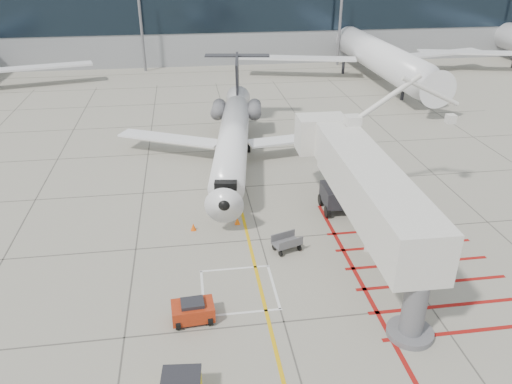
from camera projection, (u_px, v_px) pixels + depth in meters
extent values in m
plane|color=gray|center=(271.00, 276.00, 29.08)|extent=(260.00, 260.00, 0.00)
cone|color=#E4530C|center=(193.00, 227.00, 33.60)|extent=(0.36, 0.36, 0.51)
cone|color=orange|center=(237.00, 221.00, 34.34)|extent=(0.36, 0.36, 0.50)
cube|color=gray|center=(260.00, 8.00, 89.17)|extent=(180.00, 28.00, 14.00)
cube|color=black|center=(274.00, 11.00, 76.29)|extent=(180.00, 0.10, 6.00)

